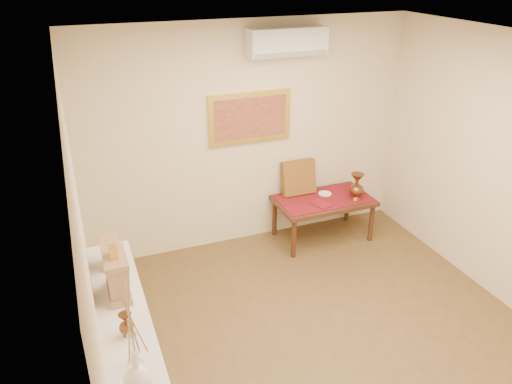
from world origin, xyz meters
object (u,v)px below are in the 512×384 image
brass_urn_tall (357,184)px  mantel_clock (117,275)px  white_vase (132,338)px  display_ledge (129,364)px  low_table (323,204)px  wooden_chest (111,252)px

brass_urn_tall → mantel_clock: 3.40m
white_vase → display_ledge: white_vase is taller
brass_urn_tall → low_table: (-0.36, 0.15, -0.28)m
wooden_chest → low_table: bearing=24.7°
wooden_chest → low_table: wooden_chest is taller
display_ledge → low_table: (2.67, 1.88, -0.01)m
mantel_clock → low_table: mantel_clock is taller
wooden_chest → low_table: size_ratio=0.20×
brass_urn_tall → display_ledge: (-3.04, -1.73, -0.27)m
white_vase → mantel_clock: 1.10m
brass_urn_tall → wooden_chest: 3.23m
white_vase → brass_urn_tall: 4.03m
white_vase → mantel_clock: (0.02, 1.06, -0.28)m
display_ledge → low_table: 3.27m
white_vase → wooden_chest: 1.52m
wooden_chest → low_table: (2.66, 1.22, -0.62)m
mantel_clock → wooden_chest: 0.43m
mantel_clock → white_vase: bearing=-91.0°
white_vase → low_table: size_ratio=0.76×
display_ledge → low_table: display_ledge is taller
brass_urn_tall → mantel_clock: (-3.02, -1.50, 0.39)m
mantel_clock → wooden_chest: size_ratio=1.68×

